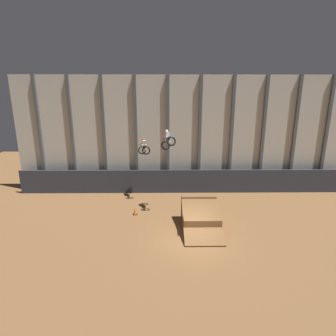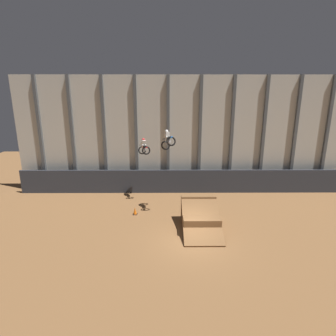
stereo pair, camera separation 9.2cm
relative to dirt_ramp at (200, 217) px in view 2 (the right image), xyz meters
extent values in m
plane|color=brown|center=(-0.69, -1.99, -0.71)|extent=(60.00, 60.00, 0.00)
cube|color=beige|center=(-0.69, 8.07, 4.79)|extent=(32.00, 0.12, 11.00)
cube|color=#4C5156|center=(-14.37, 7.87, 4.79)|extent=(0.28, 0.28, 11.00)
cube|color=#4C5156|center=(-11.33, 7.87, 4.79)|extent=(0.28, 0.28, 11.00)
cube|color=#4C5156|center=(-8.29, 7.87, 4.79)|extent=(0.28, 0.28, 11.00)
cube|color=#4C5156|center=(-5.25, 7.87, 4.79)|extent=(0.28, 0.28, 11.00)
cube|color=#4C5156|center=(-2.21, 7.87, 4.79)|extent=(0.28, 0.28, 11.00)
cube|color=#4C5156|center=(0.83, 7.87, 4.79)|extent=(0.28, 0.28, 11.00)
cube|color=#4C5156|center=(3.87, 7.87, 4.79)|extent=(0.28, 0.28, 11.00)
cube|color=#4C5156|center=(6.91, 7.87, 4.79)|extent=(0.28, 0.28, 11.00)
cube|color=#4C5156|center=(9.95, 7.87, 4.79)|extent=(0.28, 0.28, 11.00)
cube|color=#4C5156|center=(12.99, 7.87, 4.79)|extent=(0.28, 0.28, 11.00)
cube|color=#2D333D|center=(-0.69, 7.01, 0.43)|extent=(31.36, 0.20, 2.27)
cube|color=brown|center=(0.00, -0.11, -0.14)|extent=(2.51, 2.83, 1.14)
cube|color=brown|center=(0.00, 1.05, 0.24)|extent=(2.57, 0.50, 1.90)
cube|color=brown|center=(0.00, -0.72, 0.24)|extent=(2.57, 4.12, 2.08)
torus|color=black|center=(-4.55, 6.09, 3.67)|extent=(0.76, 0.45, 0.74)
torus|color=black|center=(-4.09, 4.79, 3.90)|extent=(0.76, 0.45, 0.74)
cube|color=#B7B7BC|center=(-4.31, 5.41, 3.91)|extent=(0.35, 0.59, 0.36)
cube|color=red|center=(-4.38, 5.60, 4.08)|extent=(0.34, 0.51, 0.31)
cube|color=black|center=(-4.25, 5.23, 4.16)|extent=(0.34, 0.59, 0.21)
cube|color=red|center=(-4.07, 4.73, 4.17)|extent=(0.25, 0.39, 0.12)
cylinder|color=#B7B7BC|center=(-4.50, 5.96, 3.94)|extent=(0.16, 0.33, 0.50)
cylinder|color=black|center=(-4.50, 5.96, 4.18)|extent=(0.60, 0.35, 0.04)
cube|color=silver|center=(-4.33, 5.46, 4.41)|extent=(0.35, 0.33, 0.52)
sphere|color=red|center=(-4.38, 5.60, 4.71)|extent=(0.34, 0.37, 0.30)
cylinder|color=silver|center=(-4.45, 5.44, 4.14)|extent=(0.23, 0.39, 0.37)
cylinder|color=silver|center=(-4.22, 5.52, 4.14)|extent=(0.23, 0.39, 0.37)
cylinder|color=silver|center=(-4.56, 5.63, 4.39)|extent=(0.24, 0.49, 0.32)
cylinder|color=silver|center=(-4.26, 5.74, 4.39)|extent=(0.24, 0.49, 0.32)
torus|color=black|center=(-2.44, 3.20, 4.61)|extent=(0.81, 0.58, 0.72)
torus|color=black|center=(-2.03, 1.97, 5.13)|extent=(0.81, 0.58, 0.72)
cube|color=#B7B7BC|center=(-2.23, 2.58, 5.00)|extent=(0.36, 0.61, 0.45)
cube|color=blue|center=(-2.31, 2.80, 5.12)|extent=(0.35, 0.54, 0.39)
cube|color=black|center=(-2.19, 2.46, 5.29)|extent=(0.33, 0.59, 0.32)
cube|color=blue|center=(-2.03, 1.97, 5.41)|extent=(0.25, 0.38, 0.19)
cylinder|color=#B7B7BC|center=(-2.41, 3.13, 4.90)|extent=(0.19, 0.42, 0.44)
cylinder|color=black|center=(-2.43, 3.17, 5.13)|extent=(0.53, 0.45, 0.04)
cube|color=silver|center=(-2.28, 2.73, 5.47)|extent=(0.33, 0.29, 0.51)
sphere|color=silver|center=(-2.35, 2.93, 5.73)|extent=(0.35, 0.40, 0.34)
cylinder|color=silver|center=(-2.38, 2.65, 5.21)|extent=(0.21, 0.34, 0.41)
cylinder|color=silver|center=(-2.16, 2.73, 5.21)|extent=(0.21, 0.34, 0.41)
cylinder|color=silver|center=(-2.51, 2.90, 5.40)|extent=(0.21, 0.44, 0.41)
cylinder|color=silver|center=(-2.20, 3.00, 5.40)|extent=(0.21, 0.44, 0.41)
cube|color=black|center=(-4.86, 2.02, -0.69)|extent=(0.36, 0.36, 0.03)
cone|color=orange|center=(-4.86, 2.02, -0.40)|extent=(0.28, 0.28, 0.55)
cube|color=#CCB751|center=(1.08, 4.52, -0.43)|extent=(0.92, 1.07, 0.56)
cube|color=#996623|center=(1.08, 4.52, -0.43)|extent=(0.42, 0.84, 0.57)
camera|label=1|loc=(-2.46, -17.08, 8.09)|focal=28.00mm
camera|label=2|loc=(-2.37, -17.09, 8.09)|focal=28.00mm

